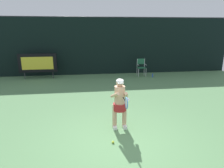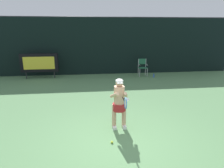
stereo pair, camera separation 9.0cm
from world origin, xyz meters
The scene contains 8 objects.
ground centered at (0.00, -0.19, -0.01)m, with size 18.00×22.00×0.03m.
backdrop_screen centered at (0.00, 8.50, 1.81)m, with size 18.00×0.12×3.66m.
scoreboard centered at (-3.60, 7.67, 0.95)m, with size 2.20×0.21×1.50m.
umpire_chair centered at (2.72, 7.57, 0.62)m, with size 0.52×0.44×1.08m.
water_bottle centered at (3.32, 7.06, 0.12)m, with size 0.07×0.07×0.27m.
tennis_player centered at (0.17, 0.84, 0.84)m, with size 0.54×0.62×1.53m.
tennis_racket centered at (0.24, 0.25, 1.02)m, with size 0.03×0.60×0.31m.
tennis_ball_loose centered at (-0.15, -0.01, 0.03)m, with size 0.07×0.07×0.07m.
Camera 1 is at (-0.80, -4.66, 2.91)m, focal length 32.24 mm.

